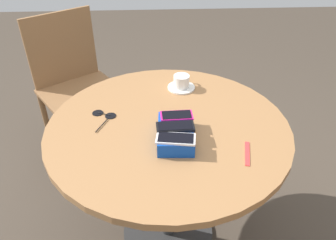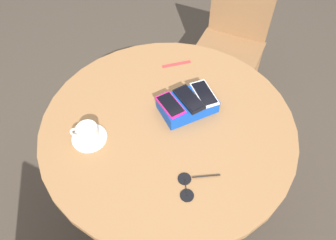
# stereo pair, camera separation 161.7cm
# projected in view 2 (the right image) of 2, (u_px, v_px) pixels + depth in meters

# --- Properties ---
(ground_plane) EXTENTS (8.00, 8.00, 0.00)m
(ground_plane) POSITION_uv_depth(u_px,v_px,m) (168.00, 202.00, 1.84)
(ground_plane) COLOR #42382D
(round_table) EXTENTS (1.00, 1.00, 0.72)m
(round_table) POSITION_uv_depth(u_px,v_px,m) (168.00, 142.00, 1.38)
(round_table) COLOR #2D2D2D
(round_table) RESTS_ON ground_plane
(phone_box) EXTENTS (0.22, 0.15, 0.06)m
(phone_box) POSITION_uv_depth(u_px,v_px,m) (188.00, 105.00, 1.30)
(phone_box) COLOR #0F42AD
(phone_box) RESTS_ON round_table
(phone_white) EXTENTS (0.08, 0.15, 0.01)m
(phone_white) POSITION_uv_depth(u_px,v_px,m) (204.00, 94.00, 1.29)
(phone_white) COLOR silver
(phone_white) RESTS_ON phone_box
(phone_black) EXTENTS (0.07, 0.14, 0.01)m
(phone_black) POSITION_uv_depth(u_px,v_px,m) (189.00, 99.00, 1.27)
(phone_black) COLOR black
(phone_black) RESTS_ON phone_box
(phone_magenta) EXTENTS (0.07, 0.13, 0.01)m
(phone_magenta) POSITION_uv_depth(u_px,v_px,m) (170.00, 105.00, 1.26)
(phone_magenta) COLOR #D11975
(phone_magenta) RESTS_ON phone_box
(saucer) EXTENTS (0.13, 0.13, 0.01)m
(saucer) POSITION_uv_depth(u_px,v_px,m) (90.00, 138.00, 1.23)
(saucer) COLOR silver
(saucer) RESTS_ON round_table
(coffee_cup) EXTENTS (0.10, 0.08, 0.06)m
(coffee_cup) POSITION_uv_depth(u_px,v_px,m) (87.00, 132.00, 1.20)
(coffee_cup) COLOR silver
(coffee_cup) RESTS_ON saucer
(lanyard_strap) EXTENTS (0.13, 0.05, 0.00)m
(lanyard_strap) POSITION_uv_depth(u_px,v_px,m) (176.00, 64.00, 1.49)
(lanyard_strap) COLOR red
(lanyard_strap) RESTS_ON round_table
(sunglasses) EXTENTS (0.16, 0.10, 0.01)m
(sunglasses) POSITION_uv_depth(u_px,v_px,m) (188.00, 186.00, 1.11)
(sunglasses) COLOR black
(sunglasses) RESTS_ON round_table
(chair_far_side) EXTENTS (0.54, 0.54, 0.80)m
(chair_far_side) POSITION_uv_depth(u_px,v_px,m) (229.00, 48.00, 2.01)
(chair_far_side) COLOR brown
(chair_far_side) RESTS_ON ground_plane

